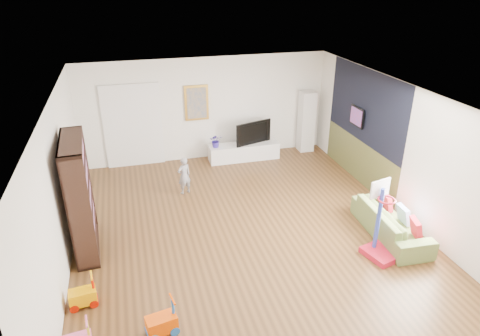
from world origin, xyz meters
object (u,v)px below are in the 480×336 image
object	(u,v)px
bookshelf	(80,197)
sofa	(391,222)
basketball_hoop	(386,222)
media_console	(244,152)

from	to	relation	value
bookshelf	sofa	size ratio (longest dim) A/B	1.11
sofa	basketball_hoop	bearing A→B (deg)	139.43
basketball_hoop	sofa	bearing A→B (deg)	31.40
sofa	bookshelf	bearing A→B (deg)	82.12
sofa	basketball_hoop	distance (m)	0.90
basketball_hoop	bookshelf	bearing A→B (deg)	146.93
sofa	basketball_hoop	world-z (taller)	basketball_hoop
media_console	bookshelf	size ratio (longest dim) A/B	0.89
media_console	sofa	size ratio (longest dim) A/B	0.99
bookshelf	sofa	xyz separation A→B (m)	(5.60, -1.13, -0.78)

